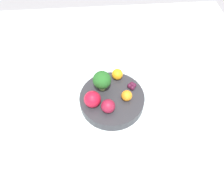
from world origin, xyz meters
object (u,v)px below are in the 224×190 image
apple_green (108,106)px  orange_front (127,96)px  bowl (112,100)px  grape_cluster (132,86)px  broccoli (102,80)px  apple_red (92,99)px  orange_back (117,74)px

apple_green → orange_front: bearing=31.3°
bowl → grape_cluster: (0.07, 0.03, 0.03)m
broccoli → grape_cluster: 0.11m
broccoli → grape_cluster: (0.10, -0.00, -0.04)m
apple_red → orange_front: bearing=5.9°
broccoli → apple_red: (-0.04, -0.06, -0.02)m
broccoli → apple_red: broccoli is taller
bowl → orange_back: 0.09m
bowl → broccoli: broccoli is taller
apple_red → orange_back: 0.14m
bowl → apple_green: (-0.02, -0.05, 0.04)m
broccoli → apple_green: 0.09m
broccoli → apple_green: broccoli is taller
apple_green → orange_back: bearing=72.4°
apple_red → apple_green: 0.06m
broccoli → orange_back: bearing=39.2°
apple_green → grape_cluster: size_ratio=1.39×
bowl → grape_cluster: size_ratio=6.76×
apple_red → grape_cluster: size_ratio=1.69×
apple_green → grape_cluster: (0.09, 0.09, -0.01)m
broccoli → orange_back: (0.06, 0.05, -0.03)m
orange_front → apple_green: bearing=-148.7°
apple_green → orange_front: apple_green is taller
grape_cluster → broccoli: bearing=179.3°
apple_red → grape_cluster: bearing=23.1°
apple_red → apple_green: bearing=-29.3°
broccoli → grape_cluster: bearing=-0.7°
apple_red → orange_front: 0.12m
apple_green → orange_back: apple_green is taller
orange_back → orange_front: bearing=-76.7°
broccoli → apple_green: (0.01, -0.09, -0.02)m
bowl → broccoli: bearing=130.4°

